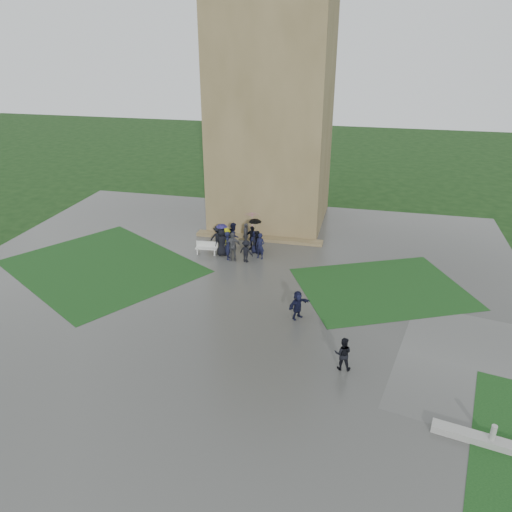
% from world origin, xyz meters
% --- Properties ---
extents(ground, '(120.00, 120.00, 0.00)m').
position_xyz_m(ground, '(0.00, 0.00, 0.00)').
color(ground, black).
extents(plaza, '(34.00, 34.00, 0.02)m').
position_xyz_m(plaza, '(0.00, 2.00, 0.01)').
color(plaza, '#3B3B38').
rests_on(plaza, ground).
extents(lawn_inset_left, '(14.10, 13.46, 0.01)m').
position_xyz_m(lawn_inset_left, '(-8.50, 4.00, 0.03)').
color(lawn_inset_left, '#133614').
rests_on(lawn_inset_left, plaza).
extents(lawn_inset_right, '(11.12, 10.15, 0.01)m').
position_xyz_m(lawn_inset_right, '(8.50, 5.00, 0.03)').
color(lawn_inset_right, '#133614').
rests_on(lawn_inset_right, plaza).
extents(tower, '(8.00, 8.00, 18.00)m').
position_xyz_m(tower, '(0.00, 15.00, 9.00)').
color(tower, brown).
rests_on(tower, ground).
extents(tower_plinth, '(9.00, 0.80, 0.22)m').
position_xyz_m(tower_plinth, '(0.00, 10.60, 0.13)').
color(tower_plinth, brown).
rests_on(tower_plinth, plaza).
extents(bench, '(1.47, 0.57, 0.83)m').
position_xyz_m(bench, '(-2.77, 7.37, 0.45)').
color(bench, beige).
rests_on(bench, plaza).
extents(visitor_cluster, '(3.97, 3.25, 2.61)m').
position_xyz_m(visitor_cluster, '(-0.72, 8.00, 1.07)').
color(visitor_cluster, black).
rests_on(visitor_cluster, plaza).
extents(pedestrian_mid, '(1.25, 1.44, 1.52)m').
position_xyz_m(pedestrian_mid, '(4.30, 0.68, 0.78)').
color(pedestrian_mid, black).
rests_on(pedestrian_mid, plaza).
extents(pedestrian_near, '(0.76, 0.46, 1.54)m').
position_xyz_m(pedestrian_near, '(6.83, -3.04, 0.79)').
color(pedestrian_near, black).
rests_on(pedestrian_near, plaza).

